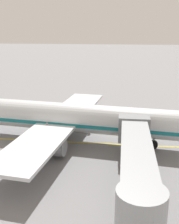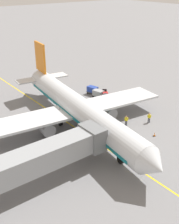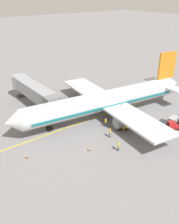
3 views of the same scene
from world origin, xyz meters
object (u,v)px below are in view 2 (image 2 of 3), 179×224
(baggage_cart_third_in_train, at_px, (93,90))
(ground_crew_marshaller, at_px, (126,120))
(baggage_tug_lead, at_px, (105,95))
(ground_crew_wing_walker, at_px, (104,122))
(safety_cone_nose_right, at_px, (154,134))
(baggage_cart_front, at_px, (107,98))
(baggage_tug_trailing, at_px, (106,113))
(jet_bridge, at_px, (36,160))
(ground_crew_loader, at_px, (149,117))
(baggage_cart_second_in_train, at_px, (98,93))
(parked_airliner, at_px, (78,108))

(baggage_cart_third_in_train, xyz_separation_m, ground_crew_marshaller, (4.14, 13.92, 0.00))
(baggage_tug_lead, relative_size, ground_crew_wing_walker, 1.63)
(ground_crew_marshaller, height_order, safety_cone_nose_right, ground_crew_marshaller)
(ground_crew_wing_walker, bearing_deg, baggage_cart_front, -133.95)
(baggage_tug_trailing, relative_size, ground_crew_wing_walker, 1.56)
(ground_crew_wing_walker, bearing_deg, baggage_cart_third_in_train, -120.79)
(baggage_cart_front, distance_m, safety_cone_nose_right, 13.96)
(jet_bridge, bearing_deg, baggage_tug_trailing, -153.96)
(jet_bridge, distance_m, ground_crew_loader, 22.10)
(baggage_tug_lead, distance_m, baggage_cart_second_in_train, 1.34)
(baggage_cart_second_in_train, height_order, ground_crew_wing_walker, ground_crew_wing_walker)
(jet_bridge, xyz_separation_m, baggage_cart_front, (-21.69, -12.94, -2.51))
(baggage_tug_lead, bearing_deg, baggage_tug_trailing, 51.17)
(baggage_tug_trailing, bearing_deg, ground_crew_wing_walker, 44.15)
(baggage_tug_trailing, relative_size, baggage_cart_third_in_train, 0.88)
(safety_cone_nose_right, bearing_deg, parked_airliner, -52.66)
(jet_bridge, bearing_deg, baggage_cart_front, -149.17)
(baggage_tug_trailing, xyz_separation_m, ground_crew_loader, (-4.05, 5.95, 0.24))
(jet_bridge, distance_m, safety_cone_nose_right, 19.39)
(baggage_cart_front, bearing_deg, parked_airliner, 23.18)
(jet_bridge, xyz_separation_m, baggage_tug_lead, (-22.80, -14.96, -2.75))
(jet_bridge, relative_size, baggage_cart_second_in_train, 5.98)
(parked_airliner, xyz_separation_m, safety_cone_nose_right, (-7.25, 9.50, -2.90))
(jet_bridge, bearing_deg, ground_crew_marshaller, -166.74)
(baggage_tug_lead, distance_m, baggage_cart_front, 2.32)
(baggage_cart_front, height_order, safety_cone_nose_right, baggage_cart_front)
(baggage_cart_front, xyz_separation_m, ground_crew_marshaller, (3.57, 8.67, 0.00))
(baggage_cart_second_in_train, xyz_separation_m, ground_crew_wing_walker, (6.89, 9.90, 0.00))
(baggage_cart_front, bearing_deg, ground_crew_wing_walker, 46.05)
(parked_airliner, relative_size, baggage_cart_second_in_train, 12.53)
(baggage_tug_trailing, height_order, ground_crew_wing_walker, ground_crew_wing_walker)
(baggage_tug_trailing, height_order, safety_cone_nose_right, baggage_tug_trailing)
(parked_airliner, relative_size, ground_crew_loader, 22.09)
(baggage_tug_lead, distance_m, safety_cone_nose_right, 16.15)
(baggage_cart_third_in_train, relative_size, safety_cone_nose_right, 5.05)
(baggage_cart_front, xyz_separation_m, ground_crew_loader, (-0.10, 10.22, 0.00))
(baggage_cart_second_in_train, bearing_deg, ground_crew_marshaller, 72.09)
(parked_airliner, height_order, safety_cone_nose_right, parked_airliner)
(jet_bridge, distance_m, ground_crew_marshaller, 18.78)
(jet_bridge, relative_size, ground_crew_loader, 10.55)
(parked_airliner, distance_m, baggage_tug_lead, 12.82)
(baggage_tug_lead, height_order, safety_cone_nose_right, baggage_tug_lead)
(parked_airliner, height_order, baggage_tug_trailing, parked_airliner)
(ground_crew_loader, bearing_deg, baggage_cart_third_in_train, -91.73)
(ground_crew_wing_walker, xyz_separation_m, safety_cone_nose_right, (-4.12, 6.76, -0.66))
(ground_crew_marshaller, bearing_deg, baggage_cart_third_in_train, -106.55)
(parked_airliner, height_order, ground_crew_marshaller, parked_airliner)
(baggage_tug_lead, bearing_deg, baggage_cart_front, 60.96)
(baggage_cart_front, relative_size, safety_cone_nose_right, 5.05)
(ground_crew_loader, height_order, ground_crew_marshaller, same)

